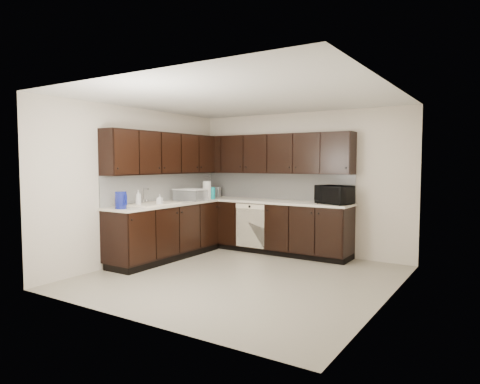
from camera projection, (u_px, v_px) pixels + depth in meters
name	position (u px, v px, depth m)	size (l,w,h in m)	color
floor	(241.00, 277.00, 6.04)	(4.00, 4.00, 0.00)	gray
ceiling	(241.00, 98.00, 5.86)	(4.00, 4.00, 0.00)	white
wall_back	(301.00, 183.00, 7.63)	(4.00, 0.02, 2.50)	beige
wall_left	(138.00, 185.00, 7.02)	(0.02, 4.00, 2.50)	beige
wall_right	(389.00, 195.00, 4.88)	(0.02, 4.00, 2.50)	beige
wall_front	(134.00, 199.00, 4.27)	(4.00, 0.02, 2.50)	beige
lower_cabinets	(226.00, 231.00, 7.48)	(3.00, 2.80, 0.90)	black
countertop	(226.00, 202.00, 7.45)	(3.03, 2.83, 0.04)	beige
backsplash	(223.00, 187.00, 7.72)	(3.00, 2.80, 0.48)	#B5B5B1
upper_cabinets	(225.00, 154.00, 7.52)	(3.00, 2.80, 0.70)	black
dishwasher	(250.00, 223.00, 7.56)	(0.58, 0.04, 0.78)	#F5E8C8
sink	(152.00, 208.00, 6.87)	(0.54, 0.82, 0.42)	#F5E8C8
microwave	(334.00, 195.00, 6.95)	(0.55, 0.37, 0.30)	black
soap_bottle_a	(160.00, 200.00, 6.77)	(0.08, 0.08, 0.18)	gray
soap_bottle_b	(138.00, 198.00, 6.74)	(0.10, 0.10, 0.25)	gray
toaster_oven	(212.00, 192.00, 8.34)	(0.31, 0.23, 0.19)	silver
storage_bin	(191.00, 195.00, 7.61)	(0.51, 0.38, 0.20)	silver
blue_pitcher	(121.00, 200.00, 6.25)	(0.17, 0.17, 0.25)	#0F1A8F
teal_tumbler	(212.00, 193.00, 7.89)	(0.10, 0.10, 0.22)	#0D8E93
paper_towel_roll	(207.00, 190.00, 7.83)	(0.15, 0.15, 0.33)	silver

